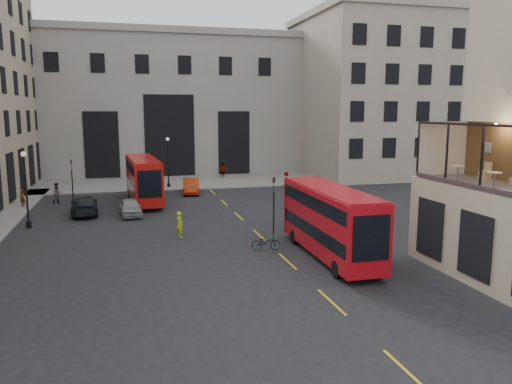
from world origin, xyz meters
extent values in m
plane|color=black|center=(0.00, 0.00, 0.00)|extent=(140.00, 140.00, 0.00)
cube|color=black|center=(4.98, 0.00, 2.00)|extent=(0.08, 9.20, 3.00)
cube|color=beige|center=(6.50, 5.00, 6.05)|extent=(3.00, 0.04, 2.90)
cube|color=slate|center=(5.00, 0.00, 4.70)|extent=(0.12, 10.00, 0.18)
cube|color=black|center=(5.00, 0.00, 7.45)|extent=(0.12, 10.00, 0.10)
cube|color=beige|center=(7.92, 3.20, 6.20)|extent=(0.04, 0.45, 0.55)
cylinder|color=#FFD899|center=(7.30, 2.00, 7.45)|extent=(0.12, 0.12, 0.05)
cube|color=tan|center=(6.50, 0.00, 2.25)|extent=(3.00, 11.00, 4.50)
cube|color=slate|center=(6.50, 0.00, 4.55)|extent=(3.00, 10.00, 0.10)
cube|color=gray|center=(-5.00, 48.00, 9.00)|extent=(34.00, 10.00, 18.00)
cube|color=gray|center=(-5.00, 48.00, 17.60)|extent=(35.00, 10.60, 0.80)
cube|color=black|center=(-5.00, 42.96, 5.00)|extent=(6.00, 0.12, 10.00)
cube|color=black|center=(-13.00, 42.96, 4.00)|extent=(4.00, 0.12, 8.00)
cube|color=black|center=(3.00, 42.96, 4.00)|extent=(4.00, 0.12, 8.00)
cube|color=#A49B84|center=(20.00, 40.00, 10.00)|extent=(16.00, 18.00, 20.00)
cube|color=#A49B84|center=(20.00, 40.00, 19.60)|extent=(16.60, 18.60, 0.80)
cube|color=slate|center=(-6.00, 38.00, 0.06)|extent=(40.00, 12.00, 0.12)
cylinder|color=black|center=(-1.00, 12.00, 1.40)|extent=(0.10, 0.10, 2.80)
imported|color=black|center=(-1.00, 12.00, 3.30)|extent=(0.16, 0.20, 1.00)
cylinder|color=black|center=(-15.00, 28.00, 1.40)|extent=(0.10, 0.10, 2.80)
imported|color=black|center=(-15.00, 28.00, 3.30)|extent=(0.16, 0.20, 1.00)
cylinder|color=black|center=(-17.00, 18.00, 2.50)|extent=(0.14, 0.14, 5.00)
cylinder|color=black|center=(-17.00, 18.00, 0.25)|extent=(0.36, 0.36, 0.50)
sphere|color=silver|center=(-17.00, 18.00, 5.15)|extent=(0.36, 0.36, 0.36)
cylinder|color=black|center=(-6.00, 34.00, 2.50)|extent=(0.14, 0.14, 5.00)
cylinder|color=black|center=(-6.00, 34.00, 0.25)|extent=(0.36, 0.36, 0.50)
sphere|color=silver|center=(-6.00, 34.00, 5.15)|extent=(0.36, 0.36, 0.36)
cube|color=#A90B13|center=(0.50, 6.23, 2.10)|extent=(2.33, 9.84, 3.48)
cube|color=black|center=(0.50, 6.23, 1.61)|extent=(2.36, 9.30, 0.71)
cube|color=black|center=(0.50, 6.23, 3.17)|extent=(2.36, 9.30, 0.71)
cube|color=#A90B13|center=(0.50, 6.23, 3.86)|extent=(2.24, 9.64, 0.11)
cylinder|color=black|center=(-0.46, 9.38, 0.45)|extent=(0.26, 0.89, 0.89)
cylinder|color=black|center=(1.53, 9.36, 0.45)|extent=(0.26, 0.89, 0.89)
cylinder|color=black|center=(-0.53, 2.80, 0.45)|extent=(0.26, 0.89, 0.89)
cylinder|color=black|center=(1.46, 2.78, 0.45)|extent=(0.26, 0.89, 0.89)
cube|color=#A60F0B|center=(-8.86, 25.96, 2.13)|extent=(2.90, 10.09, 3.53)
cube|color=black|center=(-8.86, 25.96, 1.63)|extent=(2.90, 9.55, 0.72)
cube|color=black|center=(-8.86, 25.96, 3.22)|extent=(2.90, 9.55, 0.72)
cube|color=#A60F0B|center=(-8.86, 25.96, 3.92)|extent=(2.80, 9.88, 0.11)
cylinder|color=black|center=(-10.07, 29.07, 0.45)|extent=(0.31, 0.92, 0.91)
cylinder|color=black|center=(-8.05, 29.20, 0.45)|extent=(0.31, 0.92, 0.91)
cylinder|color=black|center=(-9.65, 22.41, 0.45)|extent=(0.31, 0.92, 0.91)
cylinder|color=black|center=(-7.63, 22.54, 0.45)|extent=(0.31, 0.92, 0.91)
imported|color=gray|center=(-10.10, 20.43, 0.66)|extent=(1.91, 4.02, 1.33)
imported|color=#A8280A|center=(-4.18, 29.79, 0.72)|extent=(2.08, 4.55, 1.45)
imported|color=black|center=(-13.58, 21.85, 0.72)|extent=(2.39, 5.12, 1.45)
imported|color=gray|center=(-2.51, 8.52, 0.44)|extent=(1.74, 0.80, 0.88)
imported|color=#B8DE17|center=(-7.09, 12.73, 0.85)|extent=(0.58, 0.72, 1.70)
imported|color=gray|center=(-16.23, 27.40, 0.91)|extent=(1.07, 0.95, 1.83)
imported|color=gray|center=(-8.30, 29.36, 0.94)|extent=(1.18, 1.40, 1.89)
imported|color=gray|center=(0.96, 40.00, 0.94)|extent=(1.12, 0.51, 1.88)
imported|color=gray|center=(6.14, 31.26, 0.84)|extent=(0.80, 0.96, 1.68)
imported|color=gray|center=(-18.82, 25.95, 0.93)|extent=(0.47, 0.69, 1.85)
cylinder|color=beige|center=(5.60, -0.17, 5.36)|extent=(0.63, 0.63, 0.04)
cylinder|color=slate|center=(5.60, -0.17, 4.99)|extent=(0.08, 0.08, 0.73)
cylinder|color=slate|center=(5.60, -0.17, 4.62)|extent=(0.46, 0.46, 0.03)
cylinder|color=beige|center=(5.74, 2.57, 5.37)|extent=(0.63, 0.63, 0.04)
cylinder|color=slate|center=(5.74, 2.57, 4.99)|extent=(0.08, 0.08, 0.74)
cylinder|color=slate|center=(5.74, 2.57, 4.62)|extent=(0.46, 0.46, 0.03)
cube|color=tan|center=(7.28, 2.50, 4.84)|extent=(0.53, 0.53, 0.48)
cube|color=tan|center=(7.48, 2.54, 5.30)|extent=(0.13, 0.45, 0.43)
camera|label=1|loc=(-10.22, -18.76, 8.08)|focal=35.00mm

